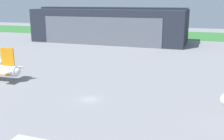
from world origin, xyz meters
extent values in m
plane|color=gray|center=(0.00, 0.00, 0.00)|extent=(440.00, 440.00, 0.00)
cube|color=#357634|center=(0.00, 156.78, 0.04)|extent=(440.00, 56.00, 0.08)
cube|color=#232833|center=(-31.72, 106.74, 10.55)|extent=(98.09, 35.96, 21.11)
cube|color=slate|center=(-31.72, 88.62, 8.44)|extent=(74.55, 0.30, 16.89)
cube|color=#232833|center=(-31.72, 106.74, 21.71)|extent=(98.09, 8.63, 1.20)
sphere|color=silver|center=(-29.49, 7.44, 3.57)|extent=(2.75, 2.75, 2.75)
cube|color=orange|center=(-32.46, 7.30, 8.33)|extent=(4.83, 0.63, 6.00)
cube|color=silver|center=(-31.84, 10.00, 3.92)|extent=(3.57, 5.10, 0.28)
cube|color=silver|center=(-31.59, 4.67, 3.92)|extent=(3.57, 5.10, 0.28)
camera|label=1|loc=(29.10, -65.28, 26.31)|focal=44.04mm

